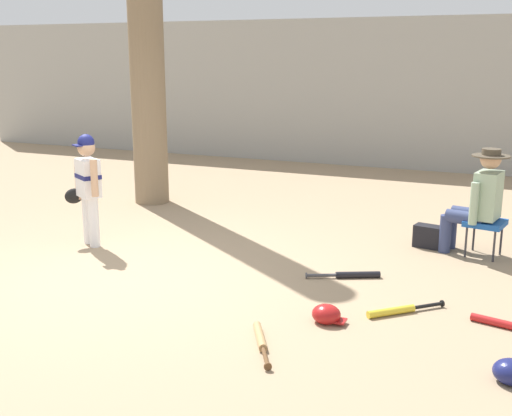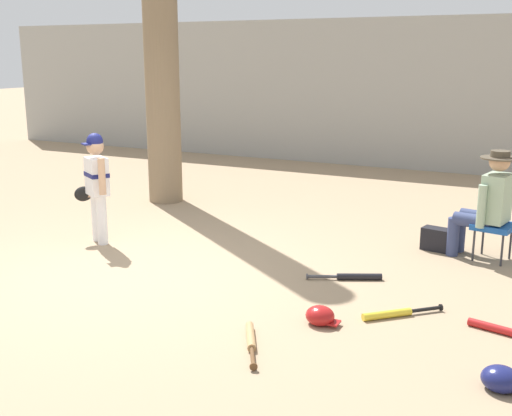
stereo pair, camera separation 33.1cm
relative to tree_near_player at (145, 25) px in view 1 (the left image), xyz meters
The scene contains 13 objects.
ground_plane 4.26m from the tree_near_player, 60.92° to the right, with size 60.00×60.00×0.00m, color #9E8466.
concrete_back_wall 4.97m from the tree_near_player, 70.16° to the left, with size 18.00×0.36×2.88m, color #9E9E99.
tree_near_player is the anchor object (origin of this frame).
young_ballplayer 2.93m from the tree_near_player, 76.00° to the right, with size 0.61×0.36×1.31m.
folding_stool 5.38m from the tree_near_player, ahead, with size 0.47×0.47×0.41m.
seated_spectator 5.18m from the tree_near_player, ahead, with size 0.68×0.54×1.20m.
handbag_beside_stool 4.94m from the tree_near_player, ahead, with size 0.34×0.18×0.26m, color black.
bat_yellow_trainer 5.73m from the tree_near_player, 33.60° to the right, with size 0.59×0.57×0.07m.
bat_red_barrel 6.39m from the tree_near_player, 28.36° to the right, with size 0.77×0.23×0.07m.
bat_black_composite 4.95m from the tree_near_player, 29.79° to the right, with size 0.70×0.38×0.07m.
bat_wood_tan 5.74m from the tree_near_player, 48.31° to the right, with size 0.41×0.66×0.07m.
batting_helmet_navy 6.88m from the tree_near_player, 35.36° to the right, with size 0.31×0.24×0.18m.
batting_helmet_red 5.58m from the tree_near_player, 40.80° to the right, with size 0.29×0.22×0.17m.
Camera 1 is at (3.54, -5.07, 2.18)m, focal length 44.60 mm.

